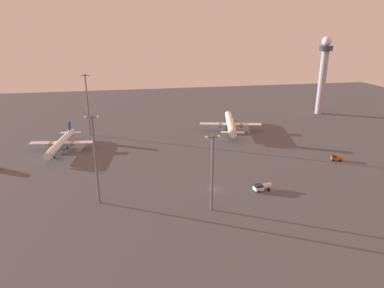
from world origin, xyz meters
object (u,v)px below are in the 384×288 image
maintenance_van (336,158)px  apron_light_east (95,155)px  apron_light_west (212,168)px  fuel_truck (262,187)px  control_tower (323,71)px  apron_light_central (87,102)px  airplane_near_gate (61,143)px  airplane_taxiway_distant (230,124)px

maintenance_van → apron_light_east: (-94.05, -18.49, 14.82)m
apron_light_west → fuel_truck: bearing=25.2°
control_tower → maintenance_van: control_tower is taller
apron_light_east → apron_light_central: (-8.50, 74.76, 1.38)m
control_tower → airplane_near_gate: control_tower is taller
control_tower → apron_light_central: bearing=-171.5°
airplane_taxiway_distant → apron_light_west: size_ratio=1.75×
fuel_truck → apron_light_west: bearing=107.0°
airplane_taxiway_distant → fuel_truck: (-10.52, -70.32, -2.69)m
airplane_taxiway_distant → apron_light_east: bearing=-119.3°
apron_light_west → apron_light_east: 35.29m
control_tower → airplane_near_gate: size_ratio=1.32×
airplane_near_gate → apron_light_west: 84.54m
airplane_taxiway_distant → apron_light_central: bearing=-171.3°
fuel_truck → airplane_taxiway_distant: bearing=-16.7°
airplane_near_gate → apron_light_central: 27.15m
maintenance_van → apron_light_central: (-102.55, 56.27, 16.20)m
airplane_near_gate → apron_light_east: bearing=118.2°
maintenance_van → apron_light_central: size_ratio=0.15×
control_tower → apron_light_west: bearing=-132.4°
airplane_taxiway_distant → apron_light_east: apron_light_east is taller
airplane_taxiway_distant → maintenance_van: airplane_taxiway_distant is taller
fuel_truck → airplane_near_gate: bearing=44.3°
fuel_truck → apron_light_west: 25.23m
fuel_truck → apron_light_central: 99.67m
airplane_near_gate → fuel_truck: airplane_near_gate is taller
airplane_near_gate → apron_light_west: (52.77, -65.27, 10.16)m
apron_light_west → apron_light_central: 95.65m
airplane_taxiway_distant → maintenance_van: size_ratio=9.10×
apron_light_west → apron_light_central: size_ratio=0.76×
airplane_near_gate → airplane_taxiway_distant: airplane_taxiway_distant is taller
control_tower → airplane_taxiway_distant: (-67.18, -27.09, -22.90)m
fuel_truck → apron_light_west: (-19.93, -9.39, 12.28)m
control_tower → apron_light_west: size_ratio=2.00×
airplane_near_gate → maintenance_van: bearing=171.0°
apron_light_west → airplane_taxiway_distant: bearing=69.1°
control_tower → fuel_truck: (-77.70, -97.41, -25.60)m
maintenance_van → apron_light_central: apron_light_central is taller
apron_light_east → apron_light_central: bearing=96.5°
control_tower → apron_light_central: size_ratio=1.53×
control_tower → apron_light_east: control_tower is taller
airplane_taxiway_distant → fuel_truck: 71.15m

